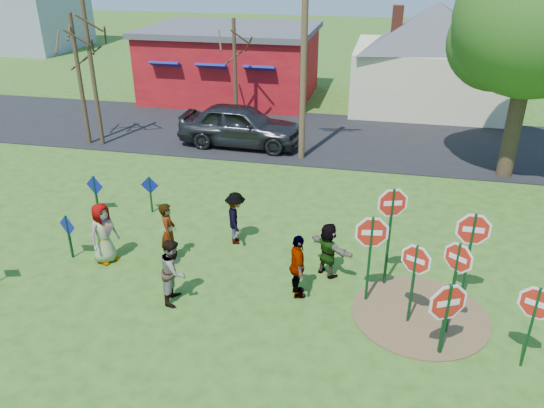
{
  "coord_description": "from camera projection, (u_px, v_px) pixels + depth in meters",
  "views": [
    {
      "loc": [
        3.2,
        -11.66,
        7.84
      ],
      "look_at": [
        0.36,
        1.61,
        1.27
      ],
      "focal_mm": 35.0,
      "sensor_mm": 36.0,
      "label": 1
    }
  ],
  "objects": [
    {
      "name": "road",
      "position": [
        309.0,
        136.0,
        24.39
      ],
      "size": [
        120.0,
        7.5,
        0.04
      ],
      "primitive_type": "cube",
      "color": "black",
      "rests_on": "ground"
    },
    {
      "name": "blue_diamond_b",
      "position": [
        68.0,
        232.0,
        14.53
      ],
      "size": [
        0.58,
        0.24,
        1.32
      ],
      "rotation": [
        0.0,
        0.0,
        -0.36
      ],
      "color": "#103D1E",
      "rests_on": "ground"
    },
    {
      "name": "person_b",
      "position": [
        169.0,
        233.0,
        14.38
      ],
      "size": [
        0.58,
        0.72,
        1.73
      ],
      "primitive_type": "imported",
      "rotation": [
        0.0,
        0.0,
        1.86
      ],
      "color": "#20706E",
      "rests_on": "ground"
    },
    {
      "name": "stop_sign_d",
      "position": [
        472.0,
        237.0,
        12.17
      ],
      "size": [
        1.08,
        0.07,
        2.59
      ],
      "rotation": [
        0.0,
        0.0,
        -0.02
      ],
      "color": "#103D1E",
      "rests_on": "ground"
    },
    {
      "name": "suv",
      "position": [
        241.0,
        125.0,
        22.87
      ],
      "size": [
        5.39,
        2.33,
        1.81
      ],
      "primitive_type": "imported",
      "rotation": [
        0.0,
        0.0,
        1.53
      ],
      "color": "#2C2B30",
      "rests_on": "road"
    },
    {
      "name": "stop_sign_g",
      "position": [
        371.0,
        240.0,
        12.36
      ],
      "size": [
        1.07,
        0.18,
        2.44
      ],
      "rotation": [
        0.0,
        0.0,
        0.16
      ],
      "color": "#103D1E",
      "rests_on": "ground"
    },
    {
      "name": "stop_sign_c",
      "position": [
        457.0,
        268.0,
        11.25
      ],
      "size": [
        0.75,
        0.56,
        2.43
      ],
      "rotation": [
        0.0,
        0.0,
        -0.63
      ],
      "color": "#103D1E",
      "rests_on": "ground"
    },
    {
      "name": "person_f",
      "position": [
        328.0,
        250.0,
        13.79
      ],
      "size": [
        1.39,
        1.2,
        1.51
      ],
      "primitive_type": "imported",
      "rotation": [
        0.0,
        0.0,
        2.49
      ],
      "color": "#1E482E",
      "rests_on": "ground"
    },
    {
      "name": "bare_tree_west",
      "position": [
        77.0,
        62.0,
        21.98
      ],
      "size": [
        1.8,
        1.8,
        5.53
      ],
      "color": "#382819",
      "rests_on": "ground"
    },
    {
      "name": "stop_sign_f",
      "position": [
        536.0,
        309.0,
        10.41
      ],
      "size": [
        0.9,
        0.4,
        2.07
      ],
      "rotation": [
        0.0,
        0.0,
        -0.41
      ],
      "color": "#103D1E",
      "rests_on": "ground"
    },
    {
      "name": "red_building",
      "position": [
        232.0,
        62.0,
        30.3
      ],
      "size": [
        9.4,
        7.69,
        3.9
      ],
      "color": "maroon",
      "rests_on": "ground"
    },
    {
      "name": "person_d",
      "position": [
        236.0,
        218.0,
        15.32
      ],
      "size": [
        0.9,
        1.16,
        1.58
      ],
      "primitive_type": "imported",
      "rotation": [
        0.0,
        0.0,
        1.91
      ],
      "color": "#302F35",
      "rests_on": "ground"
    },
    {
      "name": "blue_diamond_c",
      "position": [
        95.0,
        190.0,
        17.15
      ],
      "size": [
        0.67,
        0.18,
        1.27
      ],
      "rotation": [
        0.0,
        0.0,
        -0.23
      ],
      "color": "#103D1E",
      "rests_on": "ground"
    },
    {
      "name": "dirt_patch",
      "position": [
        420.0,
        314.0,
        12.55
      ],
      "size": [
        3.2,
        3.2,
        0.03
      ],
      "primitive_type": "cylinder",
      "color": "brown",
      "rests_on": "ground"
    },
    {
      "name": "stop_sign_b",
      "position": [
        392.0,
        213.0,
        12.82
      ],
      "size": [
        0.97,
        0.32,
        2.83
      ],
      "rotation": [
        0.0,
        0.0,
        0.31
      ],
      "color": "#103D1E",
      "rests_on": "ground"
    },
    {
      "name": "person_a",
      "position": [
        103.0,
        233.0,
        14.35
      ],
      "size": [
        0.83,
        1.0,
        1.74
      ],
      "primitive_type": "imported",
      "rotation": [
        0.0,
        0.0,
        1.19
      ],
      "color": "#3B5181",
      "rests_on": "ground"
    },
    {
      "name": "ground",
      "position": [
        247.0,
        270.0,
        14.28
      ],
      "size": [
        120.0,
        120.0,
        0.0
      ],
      "primitive_type": "plane",
      "color": "#2E5317",
      "rests_on": "ground"
    },
    {
      "name": "utility_pole",
      "position": [
        304.0,
        53.0,
        20.01
      ],
      "size": [
        1.98,
        0.33,
        8.1
      ],
      "rotation": [
        0.0,
        0.0,
        0.11
      ],
      "color": "#4C3823",
      "rests_on": "ground"
    },
    {
      "name": "blue_diamond_d",
      "position": [
        150.0,
        190.0,
        17.1
      ],
      "size": [
        0.61,
        0.06,
        1.27
      ],
      "rotation": [
        0.0,
        0.0,
        0.04
      ],
      "color": "#103D1E",
      "rests_on": "ground"
    },
    {
      "name": "person_e",
      "position": [
        298.0,
        267.0,
        12.9
      ],
      "size": [
        0.71,
        1.07,
        1.69
      ],
      "primitive_type": "imported",
      "rotation": [
        0.0,
        0.0,
        1.91
      ],
      "color": "#4B2650",
      "rests_on": "ground"
    },
    {
      "name": "stop_sign_e",
      "position": [
        447.0,
        306.0,
        10.84
      ],
      "size": [
        1.06,
        0.53,
        1.9
      ],
      "rotation": [
        0.0,
        0.0,
        0.45
      ],
      "color": "#103D1E",
      "rests_on": "ground"
    },
    {
      "name": "leafy_tree",
      "position": [
        538.0,
        27.0,
        17.84
      ],
      "size": [
        5.94,
        5.42,
        8.45
      ],
      "color": "#382819",
      "rests_on": "ground"
    },
    {
      "name": "bare_tree_east",
      "position": [
        235.0,
        58.0,
        24.72
      ],
      "size": [
        1.8,
        1.8,
        4.99
      ],
      "color": "#382819",
      "rests_on": "ground"
    },
    {
      "name": "cream_house",
      "position": [
        433.0,
        52.0,
        27.81
      ],
      "size": [
        9.4,
        9.4,
        6.5
      ],
      "color": "beige",
      "rests_on": "ground"
    },
    {
      "name": "bare_tree_mid",
      "position": [
        89.0,
        50.0,
        21.65
      ],
      "size": [
        1.8,
        1.8,
        6.28
      ],
      "color": "#382819",
      "rests_on": "ground"
    },
    {
      "name": "stop_sign_a",
      "position": [
        415.0,
        267.0,
        11.67
      ],
      "size": [
        0.87,
        0.44,
        2.17
      ],
      "rotation": [
        0.0,
        0.0,
        -0.46
      ],
      "color": "#103D1E",
      "rests_on": "ground"
    },
    {
      "name": "person_c",
      "position": [
        174.0,
        271.0,
        12.75
      ],
      "size": [
        0.7,
        0.87,
        1.68
      ],
      "primitive_type": "imported",
      "rotation": [
        0.0,
        0.0,
        1.66
      ],
      "color": "brown",
      "rests_on": "ground"
    }
  ]
}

